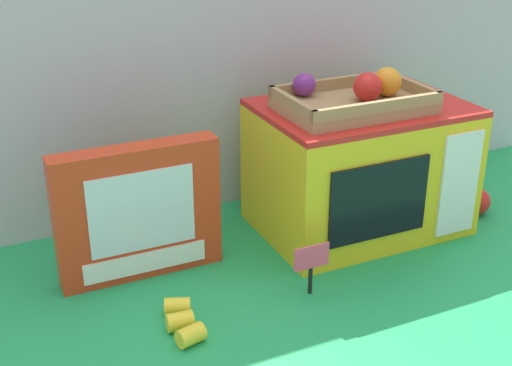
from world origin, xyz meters
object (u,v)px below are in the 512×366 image
cookie_set_box (139,212)px  loose_toy_apple (477,201)px  food_groups_crate (356,99)px  toy_microwave (360,167)px  loose_toy_banana (183,321)px  price_sign (311,262)px

cookie_set_box → loose_toy_apple: size_ratio=5.16×
food_groups_crate → loose_toy_apple: bearing=-8.6°
toy_microwave → loose_toy_banana: size_ratio=3.22×
price_sign → loose_toy_banana: 0.26m
toy_microwave → cookie_set_box: toy_microwave is taller
food_groups_crate → loose_toy_apple: size_ratio=4.79×
price_sign → loose_toy_apple: 0.52m
food_groups_crate → cookie_set_box: food_groups_crate is taller
loose_toy_banana → loose_toy_apple: 0.77m
food_groups_crate → cookie_set_box: size_ratio=0.93×
food_groups_crate → cookie_set_box: (-0.45, 0.02, -0.17)m
cookie_set_box → price_sign: size_ratio=3.12×
loose_toy_banana → loose_toy_apple: size_ratio=2.18×
cookie_set_box → loose_toy_apple: bearing=-5.3°
cookie_set_box → loose_toy_banana: (0.01, -0.21, -0.11)m
toy_microwave → price_sign: toy_microwave is taller
price_sign → loose_toy_apple: (0.50, 0.13, -0.04)m
food_groups_crate → loose_toy_banana: 0.56m
toy_microwave → food_groups_crate: (-0.03, -0.02, 0.16)m
toy_microwave → loose_toy_apple: size_ratio=7.00×
cookie_set_box → price_sign: 0.33m
price_sign → loose_toy_banana: size_ratio=0.76×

